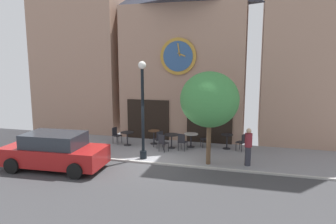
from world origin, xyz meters
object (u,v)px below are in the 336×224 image
Objects in this scene: cafe_table_rightmost at (172,138)px; cafe_chair_near_lamp at (163,142)px; cafe_chair_outer at (159,138)px; cafe_chair_facing_wall at (116,134)px; parked_car_red at (55,151)px; street_tree at (210,100)px; cafe_chair_corner at (182,141)px; cafe_chair_right_end at (242,141)px; cafe_table_near_door at (191,137)px; pedestrian_maroon at (248,146)px; street_lamp at (143,110)px; cafe_table_center_right at (127,136)px; cafe_table_center at (154,135)px; cafe_chair_under_awning at (206,137)px; cafe_table_near_curb at (227,139)px.

cafe_table_rightmost is 0.86m from cafe_chair_near_lamp.
cafe_chair_outer is at bearing 121.01° from cafe_chair_near_lamp.
cafe_chair_facing_wall is 0.21× the size of parked_car_red.
parked_car_red is (-3.74, -3.55, 0.23)m from cafe_chair_near_lamp.
street_tree is 4.57× the size of cafe_chair_near_lamp.
cafe_chair_corner is 1.00× the size of cafe_chair_right_end.
cafe_table_rightmost is at bearing 47.62° from parked_car_red.
cafe_chair_facing_wall is at bearing 80.12° from parked_car_red.
street_tree is 4.57× the size of cafe_chair_outer.
cafe_table_near_door is 0.45× the size of pedestrian_maroon.
cafe_chair_outer is 5.39m from parked_car_red.
street_lamp is 4.98m from pedestrian_maroon.
cafe_table_near_door is 1.74m from cafe_chair_near_lamp.
street_tree is 4.57× the size of cafe_chair_facing_wall.
street_lamp reaches higher than cafe_chair_facing_wall.
pedestrian_maroon is (1.70, 0.23, -2.02)m from street_tree.
cafe_table_center reaches higher than cafe_table_center_right.
cafe_chair_under_awning is (0.78, 0.20, -0.00)m from cafe_table_near_door.
cafe_chair_under_awning is at bearing 2.29° from cafe_table_center.
cafe_chair_corner reaches higher than cafe_table_near_door.
cafe_chair_facing_wall is 2.56m from cafe_chair_outer.
cafe_table_center reaches higher than cafe_table_rightmost.
street_tree is 5.59m from cafe_table_center_right.
parked_car_red is at bearing -159.50° from street_tree.
cafe_table_near_door is (0.95, 0.45, -0.01)m from cafe_table_rightmost.
street_lamp is 2.64m from cafe_chair_outer.
cafe_chair_facing_wall is at bearing 173.07° from cafe_chair_corner.
cafe_chair_facing_wall is at bearing 158.44° from street_tree.
cafe_chair_under_awning is at bearing 100.49° from street_tree.
cafe_chair_facing_wall is (-0.76, 0.21, 0.01)m from cafe_table_center_right.
cafe_chair_corner is at bearing -29.56° from cafe_table_rightmost.
cafe_chair_outer and cafe_chair_near_lamp have the same top height.
cafe_table_near_curb is 0.86× the size of cafe_chair_facing_wall.
cafe_chair_corner is at bearing -26.72° from cafe_table_center.
street_lamp reaches higher than street_tree.
cafe_table_near_curb is 0.86× the size of cafe_chair_under_awning.
pedestrian_maroon reaches higher than cafe_chair_right_end.
cafe_chair_facing_wall is at bearing -175.15° from cafe_table_near_curb.
street_tree is 3.66m from cafe_table_near_door.
cafe_chair_facing_wall is 1.00× the size of cafe_chair_under_awning.
cafe_chair_under_awning is at bearing 36.68° from cafe_chair_near_lamp.
street_tree is 5.62× the size of cafe_table_center_right.
cafe_table_near_curb is at bearing 36.23° from parked_car_red.
cafe_table_center is at bearing 153.28° from cafe_chair_corner.
cafe_table_center_right is 0.44× the size of pedestrian_maroon.
street_lamp is 2.25m from cafe_chair_near_lamp.
cafe_table_center_right is at bearing -170.73° from cafe_table_near_door.
cafe_table_center_right is 2.32m from cafe_chair_near_lamp.
parked_car_red reaches higher than cafe_chair_corner.
cafe_chair_near_lamp is at bearing 64.77° from street_lamp.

